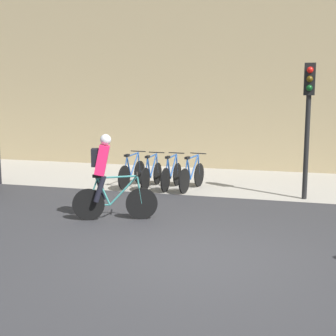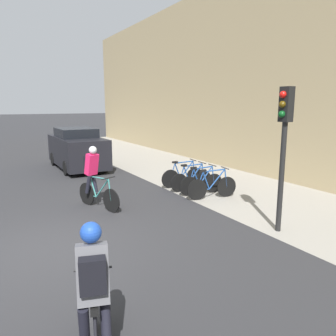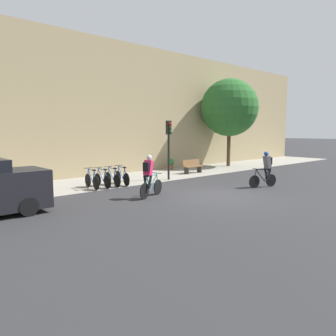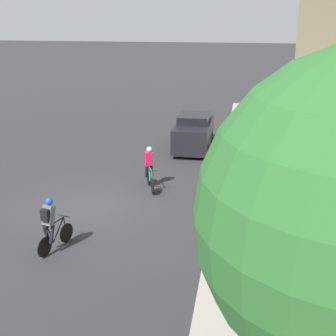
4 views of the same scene
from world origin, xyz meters
name	(u,v)px [view 1 (image 1 of 4)]	position (x,y,z in m)	size (l,w,h in m)	color
ground	(196,258)	(0.00, 0.00, 0.00)	(200.00, 200.00, 0.00)	#2B2B2D
kerb_strip	(246,182)	(0.00, 6.75, 0.00)	(44.00, 4.50, 0.01)	gray
building_facade	(259,46)	(0.00, 9.30, 4.17)	(44.00, 0.60, 8.33)	tan
cyclist_pink	(106,175)	(-2.28, 1.73, 0.95)	(1.65, 0.70, 1.77)	black
parked_bike_0	(132,173)	(-3.01, 5.19, 0.40)	(0.46, 1.63, 0.97)	black
parked_bike_1	(152,174)	(-2.43, 5.19, 0.39)	(0.46, 1.62, 0.95)	black
parked_bike_2	(172,175)	(-1.86, 5.19, 0.39)	(0.46, 1.60, 0.96)	black
parked_bike_3	(192,176)	(-1.29, 5.19, 0.40)	(0.46, 1.68, 0.96)	black
traffic_light_pole	(308,105)	(1.63, 4.88, 2.30)	(0.26, 0.30, 3.30)	black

